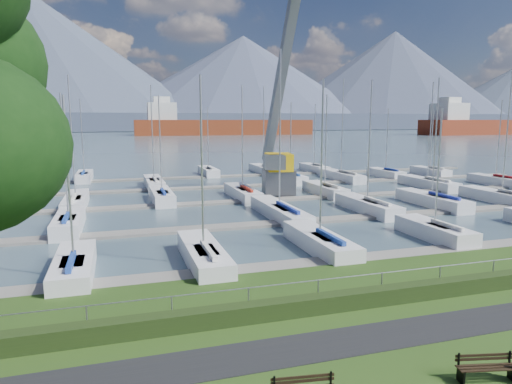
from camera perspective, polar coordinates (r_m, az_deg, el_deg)
name	(u,v)px	position (r m, az deg, el deg)	size (l,w,h in m)	color
path	(378,337)	(17.77, 15.04, -17.06)	(160.00, 2.00, 0.04)	black
water	(131,134)	(276.66, -15.39, 7.06)	(800.00, 540.00, 0.20)	#475C68
hedge	(344,301)	(19.67, 10.97, -13.18)	(80.00, 0.70, 0.70)	#223413
fence	(340,278)	(19.70, 10.49, -10.48)	(0.04, 0.04, 80.00)	gray
foothill	(127,122)	(346.52, -15.82, 8.44)	(900.00, 80.00, 12.00)	#475168
mountains	(131,74)	(423.13, -15.31, 14.03)	(1190.00, 360.00, 115.00)	#40505D
docks	(213,203)	(44.02, -5.36, -1.39)	(90.00, 41.60, 0.25)	gray
bench_right	(486,368)	(16.11, 26.84, -19.01)	(1.85, 0.80, 0.85)	black
crane	(279,142)	(49.39, 2.89, 6.25)	(4.75, 13.38, 22.35)	#515358
cargo_ship_mid	(216,127)	(242.39, -4.97, 8.06)	(92.99, 20.96, 21.50)	maroon
cargo_ship_east	(483,127)	(277.02, 26.46, 7.30)	(80.63, 22.46, 21.50)	maroon
sailboat_fleet	(191,144)	(45.31, -8.15, 5.98)	(74.45, 50.26, 13.70)	silver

